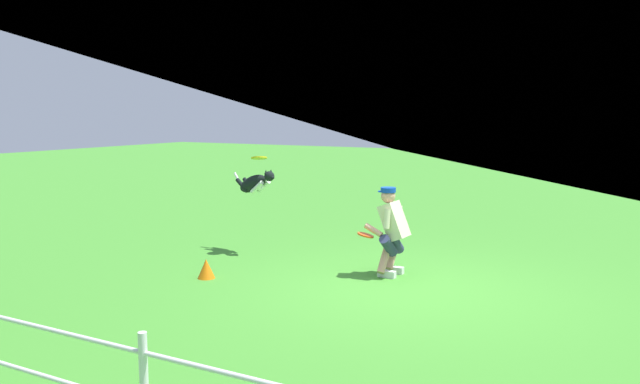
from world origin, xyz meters
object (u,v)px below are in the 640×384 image
at_px(person, 392,229).
at_px(training_cone, 206,269).
at_px(dog, 255,183).
at_px(frisbee_held, 365,235).
at_px(frisbee_flying, 259,158).

distance_m(person, training_cone, 2.74).
height_order(dog, training_cone, dog).
bearing_deg(dog, frisbee_held, 0.69).
distance_m(dog, frisbee_flying, 0.46).
bearing_deg(frisbee_flying, frisbee_held, 166.68).
bearing_deg(training_cone, frisbee_flying, -82.21).
bearing_deg(training_cone, frisbee_held, -148.39).
xyz_separation_m(person, frisbee_held, (0.31, 0.23, -0.09)).
distance_m(frisbee_flying, training_cone, 2.28).
bearing_deg(person, frisbee_held, 38.35).
xyz_separation_m(person, training_cone, (2.27, 1.43, -0.56)).
xyz_separation_m(frisbee_flying, frisbee_held, (-2.20, 0.52, -1.01)).
relative_size(person, training_cone, 4.61).
xyz_separation_m(frisbee_held, training_cone, (1.96, 1.21, -0.47)).
bearing_deg(dog, training_cone, -63.43).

